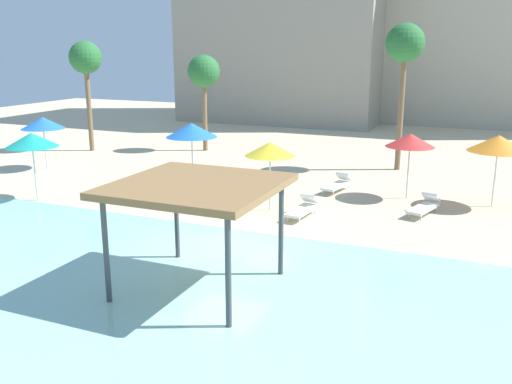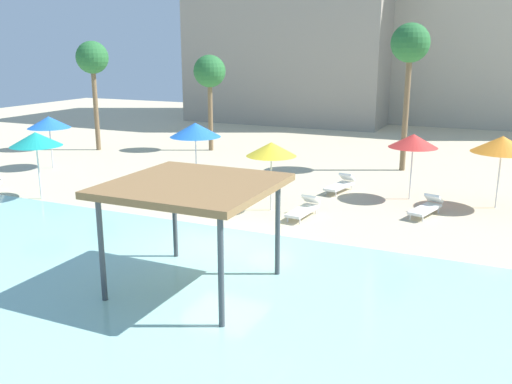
# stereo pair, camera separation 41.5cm
# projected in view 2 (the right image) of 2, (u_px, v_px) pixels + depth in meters

# --- Properties ---
(ground_plane) EXTENTS (80.00, 80.00, 0.00)m
(ground_plane) POSITION_uv_depth(u_px,v_px,m) (223.00, 245.00, 17.85)
(ground_plane) COLOR beige
(lagoon_water) EXTENTS (44.00, 13.50, 0.04)m
(lagoon_water) POSITION_uv_depth(u_px,v_px,m) (119.00, 313.00, 13.22)
(lagoon_water) COLOR #99D1C6
(lagoon_water) RESTS_ON ground
(shade_pavilion) EXTENTS (3.98, 3.98, 2.85)m
(shade_pavilion) POSITION_uv_depth(u_px,v_px,m) (193.00, 189.00, 14.02)
(shade_pavilion) COLOR #42474C
(shade_pavilion) RESTS_ON ground
(beach_umbrella_orange_0) EXTENTS (2.30, 2.30, 2.84)m
(beach_umbrella_orange_0) POSITION_uv_depth(u_px,v_px,m) (502.00, 144.00, 21.30)
(beach_umbrella_orange_0) COLOR silver
(beach_umbrella_orange_0) RESTS_ON ground
(beach_umbrella_blue_2) EXTENTS (2.42, 2.42, 2.67)m
(beach_umbrella_blue_2) POSITION_uv_depth(u_px,v_px,m) (195.00, 130.00, 26.32)
(beach_umbrella_blue_2) COLOR silver
(beach_umbrella_blue_2) RESTS_ON ground
(beach_umbrella_red_3) EXTENTS (1.99, 1.99, 2.72)m
(beach_umbrella_red_3) POSITION_uv_depth(u_px,v_px,m) (413.00, 141.00, 22.61)
(beach_umbrella_red_3) COLOR silver
(beach_umbrella_red_3) RESTS_ON ground
(beach_umbrella_yellow_4) EXTENTS (1.92, 1.92, 2.66)m
(beach_umbrella_yellow_4) POSITION_uv_depth(u_px,v_px,m) (271.00, 149.00, 21.04)
(beach_umbrella_yellow_4) COLOR silver
(beach_umbrella_yellow_4) RESTS_ON ground
(beach_umbrella_teal_5) EXTENTS (2.08, 2.08, 2.79)m
(beach_umbrella_teal_5) POSITION_uv_depth(u_px,v_px,m) (36.00, 139.00, 22.62)
(beach_umbrella_teal_5) COLOR silver
(beach_umbrella_teal_5) RESTS_ON ground
(beach_umbrella_blue_6) EXTENTS (2.16, 2.16, 2.69)m
(beach_umbrella_blue_6) POSITION_uv_depth(u_px,v_px,m) (49.00, 122.00, 28.54)
(beach_umbrella_blue_6) COLOR silver
(beach_umbrella_blue_6) RESTS_ON ground
(lounge_chair_1) EXTENTS (0.92, 1.97, 0.74)m
(lounge_chair_1) POSITION_uv_depth(u_px,v_px,m) (201.00, 190.00, 23.30)
(lounge_chair_1) COLOR white
(lounge_chair_1) RESTS_ON ground
(lounge_chair_2) EXTENTS (0.97, 1.98, 0.74)m
(lounge_chair_2) POSITION_uv_depth(u_px,v_px,m) (341.00, 184.00, 24.35)
(lounge_chair_2) COLOR white
(lounge_chair_2) RESTS_ON ground
(lounge_chair_3) EXTENTS (1.08, 1.99, 0.74)m
(lounge_chair_3) POSITION_uv_depth(u_px,v_px,m) (427.00, 207.00, 20.91)
(lounge_chair_3) COLOR white
(lounge_chair_3) RESTS_ON ground
(lounge_chair_4) EXTENTS (0.77, 1.94, 0.74)m
(lounge_chair_4) POSITION_uv_depth(u_px,v_px,m) (304.00, 208.00, 20.73)
(lounge_chair_4) COLOR white
(lounge_chair_4) RESTS_ON ground
(palm_tree_0) EXTENTS (1.90, 1.90, 5.68)m
(palm_tree_0) POSITION_uv_depth(u_px,v_px,m) (210.00, 73.00, 33.03)
(palm_tree_0) COLOR brown
(palm_tree_0) RESTS_ON ground
(palm_tree_1) EXTENTS (1.90, 1.90, 7.26)m
(palm_tree_1) POSITION_uv_depth(u_px,v_px,m) (410.00, 47.00, 27.12)
(palm_tree_1) COLOR brown
(palm_tree_1) RESTS_ON ground
(palm_tree_2) EXTENTS (1.90, 1.90, 6.47)m
(palm_tree_2) POSITION_uv_depth(u_px,v_px,m) (92.00, 60.00, 32.96)
(palm_tree_2) COLOR brown
(palm_tree_2) RESTS_ON ground
(hotel_block_0) EXTENTS (16.38, 11.51, 18.53)m
(hotel_block_0) POSITION_uv_depth(u_px,v_px,m) (299.00, 8.00, 47.17)
(hotel_block_0) COLOR #9E9384
(hotel_block_0) RESTS_ON ground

